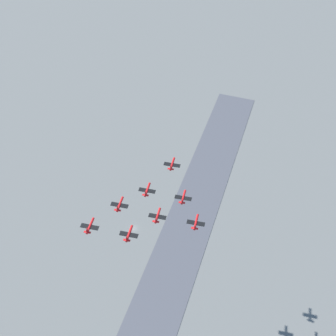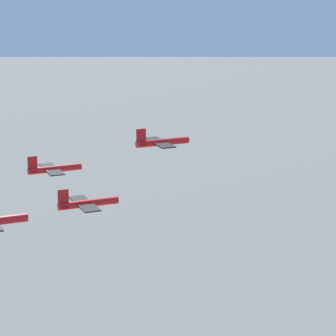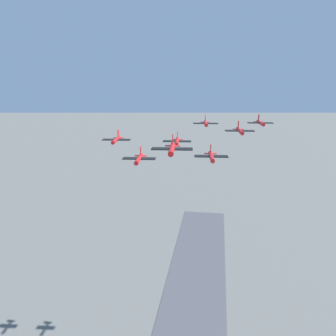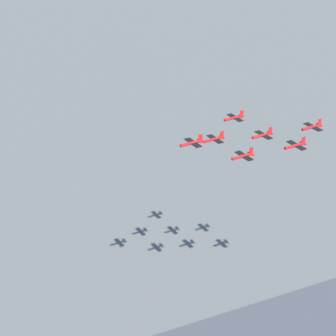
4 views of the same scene
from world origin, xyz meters
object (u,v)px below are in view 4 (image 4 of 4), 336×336
jet_1 (243,156)px  jet_0 (192,143)px  jet_4 (263,135)px  jet_5 (235,118)px  jet_3 (296,145)px  jet_2 (214,139)px  jet_7 (312,127)px

jet_1 → jet_0: bearing=59.5°
jet_0 → jet_4: bearing=-90.0°
jet_0 → jet_5: (-30.81, 8.74, -3.48)m
jet_3 → jet_5: jet_3 is taller
jet_4 → jet_1: bearing=120.5°
jet_2 → jet_3: bearing=-150.5°
jet_1 → jet_5: jet_5 is taller
jet_3 → jet_7: (-15.41, 4.37, 0.05)m
jet_4 → jet_5: 16.24m
jet_1 → jet_5: (-27.15, -6.85, 1.00)m
jet_3 → jet_4: 16.50m
jet_0 → jet_3: bearing=-120.5°
jet_1 → jet_5: size_ratio=1.00×
jet_0 → jet_7: 42.20m
jet_3 → jet_7: 16.01m
jet_5 → jet_7: (8.08, 26.81, 2.76)m
jet_2 → jet_1: bearing=-180.0°
jet_3 → jet_5: bearing=0.0°
jet_3 → jet_5: (-23.48, -22.44, -2.71)m
jet_1 → jet_4: size_ratio=1.00×
jet_3 → jet_4: (-11.74, -11.22, -2.95)m
jet_0 → jet_5: bearing=-59.5°
jet_2 → jet_7: size_ratio=1.00×
jet_2 → jet_4: bearing=-120.5°
jet_7 → jet_1: bearing=90.0°
jet_4 → jet_7: (-3.66, 15.59, 3.00)m
jet_1 → jet_2: jet_1 is taller
jet_2 → jet_4: (-3.66, 15.59, 1.50)m
jet_4 → jet_5: jet_5 is taller
jet_2 → jet_4: size_ratio=1.00×
jet_1 → jet_2: bearing=0.0°
jet_0 → jet_7: (-22.74, 35.55, -0.73)m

